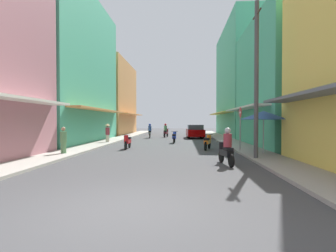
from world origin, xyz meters
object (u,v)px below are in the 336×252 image
Objects in this scene: street_sign_no_entry at (240,123)px; motorbike_red at (128,141)px; motorbike_black at (226,148)px; motorbike_orange at (208,142)px; pedestrian_midway at (108,132)px; motorbike_blue at (174,137)px; vendor_umbrella at (264,115)px; utility_pole at (256,80)px; pedestrian_foreground at (63,141)px; motorbike_maroon at (166,131)px; parked_car at (195,131)px; motorbike_silver at (150,132)px.

motorbike_red is at bearing 166.33° from street_sign_no_entry.
motorbike_orange is at bearing 92.04° from motorbike_black.
pedestrian_midway reaches higher than motorbike_red.
motorbike_red is at bearing -121.83° from motorbike_blue.
street_sign_no_entry is at bearing 123.71° from vendor_umbrella.
vendor_umbrella reaches higher than motorbike_red.
utility_pole is (1.60, 1.29, 3.08)m from motorbike_black.
street_sign_no_entry is at bearing 9.65° from pedestrian_foreground.
street_sign_no_entry is (5.26, -14.19, 1.01)m from motorbike_maroon.
parked_car is (-0.30, 11.00, 0.24)m from motorbike_orange.
motorbike_red is 1.01× the size of motorbike_black.
vendor_umbrella reaches higher than pedestrian_midway.
street_sign_no_entry is at bearing -61.41° from motorbike_silver.
motorbike_red is (-5.28, 0.00, 0.00)m from motorbike_orange.
pedestrian_midway reaches higher than pedestrian_foreground.
vendor_umbrella reaches higher than motorbike_orange.
utility_pole reaches higher than motorbike_blue.
motorbike_orange is at bearing 22.66° from pedestrian_foreground.
motorbike_red is 0.43× the size of parked_car.
pedestrian_foreground is at bearing -118.31° from parked_car.
motorbike_silver is 1.00× the size of motorbike_red.
motorbike_blue is 0.24× the size of utility_pole.
motorbike_maroon is at bearing 155.49° from parked_car.
pedestrian_foreground is at bearing -178.38° from vendor_umbrella.
motorbike_blue and motorbike_orange have the same top height.
motorbike_blue is 10.90m from motorbike_black.
pedestrian_midway is (-4.31, -8.35, 0.22)m from motorbike_maroon.
vendor_umbrella is 1.69m from street_sign_no_entry.
motorbike_silver is at bearing 78.93° from pedestrian_foreground.
parked_car is 14.42m from vendor_umbrella.
vendor_umbrella is at bearing -78.33° from parked_car.
parked_car is 0.56× the size of utility_pole.
motorbike_orange is 0.24× the size of utility_pole.
utility_pole is (7.09, -4.56, 3.28)m from motorbike_red.
parked_car reaches higher than motorbike_blue.
utility_pole is 2.80× the size of street_sign_no_entry.
utility_pole is (5.36, -17.04, 3.08)m from motorbike_maroon.
motorbike_orange is 0.98× the size of motorbike_black.
motorbike_orange is at bearing -74.10° from motorbike_maroon.
motorbike_red is at bearing 147.26° from utility_pole.
parked_car is (3.26, -1.49, 0.04)m from motorbike_maroon.
street_sign_no_entry is at bearing -69.65° from motorbike_maroon.
motorbike_black is at bearing -109.85° from street_sign_no_entry.
pedestrian_foreground is 0.94× the size of pedestrian_midway.
pedestrian_foreground is at bearing 173.04° from utility_pole.
vendor_umbrella is at bearing -21.16° from motorbike_red.
pedestrian_midway is at bearing 121.97° from motorbike_red.
utility_pole is at bearing -6.96° from pedestrian_foreground.
pedestrian_midway is at bearing 128.96° from motorbike_black.
motorbike_maroon reaches higher than motorbike_orange.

